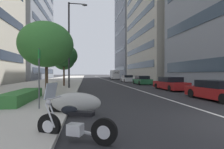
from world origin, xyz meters
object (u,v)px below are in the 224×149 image
(motorcycle_far_end_row, at_px, (76,103))
(street_tree_mid_sidewalk, at_px, (46,45))
(motorcycle_second_in_row, at_px, (74,124))
(car_lead_in_lane, at_px, (170,84))
(street_lamp_with_banners, at_px, (71,38))
(car_approaching_light, at_px, (142,80))
(car_following_behind, at_px, (127,79))
(delivery_van_ahead, at_px, (115,75))
(parking_sign_by_curb, at_px, (39,73))
(street_tree_near_plaza_corner, at_px, (64,61))
(street_tree_far_plaza, at_px, (64,56))
(car_far_down_avenue, at_px, (217,91))

(motorcycle_far_end_row, distance_m, street_tree_mid_sidewalk, 7.60)
(motorcycle_second_in_row, distance_m, car_lead_in_lane, 15.16)
(street_lamp_with_banners, height_order, street_tree_mid_sidewalk, street_lamp_with_banners)
(car_lead_in_lane, distance_m, car_approaching_light, 8.71)
(car_following_behind, height_order, delivery_van_ahead, delivery_van_ahead)
(delivery_van_ahead, height_order, parking_sign_by_curb, parking_sign_by_curb)
(car_lead_in_lane, xyz_separation_m, car_following_behind, (16.68, 0.43, 0.02))
(motorcycle_second_in_row, bearing_deg, street_tree_near_plaza_corner, -57.11)
(street_tree_near_plaza_corner, bearing_deg, parking_sign_by_curb, -175.73)
(street_tree_near_plaza_corner, bearing_deg, car_following_behind, -82.78)
(motorcycle_far_end_row, relative_size, car_following_behind, 0.48)
(car_lead_in_lane, xyz_separation_m, parking_sign_by_curb, (-8.57, 10.80, 1.14))
(delivery_van_ahead, height_order, street_tree_far_plaza, street_tree_far_plaza)
(motorcycle_second_in_row, height_order, street_tree_far_plaza, street_tree_far_plaza)
(street_tree_mid_sidewalk, height_order, street_tree_far_plaza, street_tree_mid_sidewalk)
(motorcycle_far_end_row, relative_size, street_lamp_with_banners, 0.24)
(motorcycle_far_end_row, height_order, street_lamp_with_banners, street_lamp_with_banners)
(street_lamp_with_banners, relative_size, street_tree_far_plaza, 1.76)
(motorcycle_far_end_row, bearing_deg, car_following_behind, -94.97)
(car_approaching_light, height_order, street_tree_far_plaza, street_tree_far_plaza)
(parking_sign_by_curb, xyz_separation_m, street_tree_mid_sidewalk, (5.39, 0.84, 2.12))
(car_far_down_avenue, bearing_deg, car_approaching_light, -3.92)
(street_lamp_with_banners, bearing_deg, car_following_behind, -34.50)
(street_lamp_with_banners, height_order, street_tree_far_plaza, street_lamp_with_banners)
(car_lead_in_lane, height_order, parking_sign_by_curb, parking_sign_by_curb)
(motorcycle_second_in_row, distance_m, street_tree_far_plaza, 18.29)
(street_lamp_with_banners, bearing_deg, car_approaching_light, -58.14)
(car_following_behind, height_order, street_tree_far_plaza, street_tree_far_plaza)
(street_tree_far_plaza, bearing_deg, motorcycle_second_in_row, -172.39)
(motorcycle_second_in_row, bearing_deg, parking_sign_by_curb, -38.51)
(car_far_down_avenue, bearing_deg, street_tree_far_plaza, 38.78)
(street_lamp_with_banners, bearing_deg, car_far_down_avenue, -132.98)
(car_lead_in_lane, height_order, street_tree_mid_sidewalk, street_tree_mid_sidewalk)
(car_far_down_avenue, bearing_deg, street_tree_mid_sidewalk, 69.27)
(motorcycle_second_in_row, xyz_separation_m, street_tree_far_plaza, (17.80, 2.38, 3.50))
(street_tree_mid_sidewalk, bearing_deg, street_lamp_with_banners, -14.02)
(motorcycle_far_end_row, distance_m, street_tree_near_plaza_corner, 25.12)
(street_lamp_with_banners, bearing_deg, motorcycle_far_end_row, -174.71)
(motorcycle_second_in_row, relative_size, delivery_van_ahead, 0.36)
(parking_sign_by_curb, bearing_deg, delivery_van_ahead, -14.54)
(parking_sign_by_curb, bearing_deg, motorcycle_second_in_row, -154.05)
(motorcycle_far_end_row, relative_size, parking_sign_by_curb, 0.81)
(car_approaching_light, relative_size, delivery_van_ahead, 0.75)
(motorcycle_second_in_row, height_order, car_far_down_avenue, motorcycle_second_in_row)
(delivery_van_ahead, bearing_deg, street_tree_near_plaza_corner, 143.84)
(delivery_van_ahead, bearing_deg, car_far_down_avenue, -178.64)
(motorcycle_second_in_row, distance_m, street_tree_mid_sidewalk, 9.97)
(delivery_van_ahead, height_order, street_tree_near_plaza_corner, street_tree_near_plaza_corner)
(street_tree_far_plaza, relative_size, street_tree_near_plaza_corner, 0.98)
(car_following_behind, height_order, street_tree_near_plaza_corner, street_tree_near_plaza_corner)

